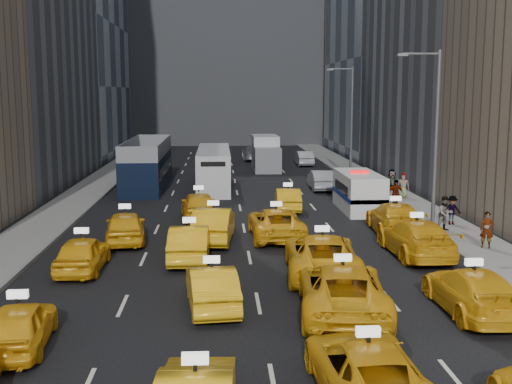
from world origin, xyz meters
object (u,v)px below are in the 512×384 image
at_px(nypd_van, 359,192).
at_px(double_decker, 147,164).
at_px(box_truck, 266,153).
at_px(taxi_2, 367,370).
at_px(city_bus, 214,169).
at_px(pedestrian_0, 487,230).

distance_m(nypd_van, double_decker, 17.15).
xyz_separation_m(double_decker, box_truck, (9.58, 10.26, -0.22)).
bearing_deg(taxi_2, city_bus, -85.29).
bearing_deg(city_bus, box_truck, 65.38).
bearing_deg(nypd_van, double_decker, 143.99).
relative_size(double_decker, pedestrian_0, 7.43).
distance_m(nypd_van, box_truck, 21.04).
distance_m(taxi_2, nypd_van, 24.10).
height_order(double_decker, box_truck, double_decker).
height_order(nypd_van, double_decker, double_decker).
xyz_separation_m(taxi_2, box_truck, (0.93, 44.22, 0.81)).
distance_m(city_bus, box_truck, 11.75).
relative_size(nypd_van, double_decker, 0.47).
bearing_deg(nypd_van, pedestrian_0, -69.67).
distance_m(taxi_2, city_bus, 33.65).
bearing_deg(pedestrian_0, box_truck, 127.86).
xyz_separation_m(double_decker, pedestrian_0, (17.14, -20.55, -0.76)).
relative_size(nypd_van, box_truck, 0.82).
height_order(taxi_2, city_bus, city_bus).
bearing_deg(pedestrian_0, nypd_van, 133.12).
relative_size(city_bus, box_truck, 1.61).
bearing_deg(taxi_2, double_decker, -77.35).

